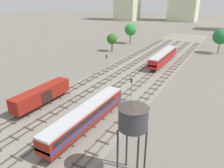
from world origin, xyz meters
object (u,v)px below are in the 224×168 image
object	(u,v)px
freight_boxcar_far_left_near	(42,95)
water_tower	(133,118)
signal_post_nearest	(131,87)
signal_post_near	(107,62)
diesel_railcar_centre_nearest	(86,116)
passenger_coach_centre_mid	(163,56)

from	to	relation	value
freight_boxcar_far_left_near	water_tower	xyz separation A→B (m)	(24.05, -8.68, 5.99)
signal_post_nearest	signal_post_near	bearing A→B (deg)	137.36
freight_boxcar_far_left_near	signal_post_nearest	size ratio (longest dim) A/B	2.68
signal_post_nearest	signal_post_near	size ratio (longest dim) A/B	0.88
diesel_railcar_centre_nearest	signal_post_nearest	world-z (taller)	signal_post_nearest
water_tower	signal_post_near	bearing A→B (deg)	124.75
water_tower	signal_post_nearest	xyz separation A→B (m)	(-8.85, 19.54, -5.11)
freight_boxcar_far_left_near	signal_post_nearest	bearing A→B (deg)	35.53
passenger_coach_centre_mid	diesel_railcar_centre_nearest	bearing A→B (deg)	-90.00
water_tower	signal_post_near	distance (m)	38.68
diesel_railcar_centre_nearest	water_tower	xyz separation A→B (m)	(11.02, -5.89, 5.85)
diesel_railcar_centre_nearest	signal_post_nearest	size ratio (longest dim) A/B	3.92
signal_post_near	signal_post_nearest	bearing A→B (deg)	-42.64
diesel_railcar_centre_nearest	signal_post_nearest	distance (m)	13.84
freight_boxcar_far_left_near	water_tower	bearing A→B (deg)	-19.85
passenger_coach_centre_mid	signal_post_near	bearing A→B (deg)	-120.36
freight_boxcar_far_left_near	signal_post_near	size ratio (longest dim) A/B	2.35
freight_boxcar_far_left_near	signal_post_nearest	distance (m)	18.70
diesel_railcar_centre_nearest	water_tower	bearing A→B (deg)	-28.12
passenger_coach_centre_mid	water_tower	distance (m)	51.62
water_tower	signal_post_nearest	world-z (taller)	water_tower
diesel_railcar_centre_nearest	signal_post_near	bearing A→B (deg)	112.95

